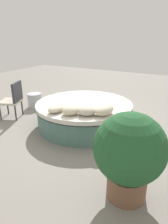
{
  "coord_description": "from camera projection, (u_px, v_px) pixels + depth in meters",
  "views": [
    {
      "loc": [
        -4.09,
        -2.35,
        2.13
      ],
      "look_at": [
        0.0,
        0.0,
        0.35
      ],
      "focal_mm": 33.17,
      "sensor_mm": 36.0,
      "label": 1
    }
  ],
  "objects": [
    {
      "name": "throw_pillow_3",
      "position": [
        104.0,
        109.0,
        4.22
      ],
      "size": [
        0.56,
        0.35,
        0.22
      ],
      "primitive_type": "ellipsoid",
      "color": "beige",
      "rests_on": "round_bed"
    },
    {
      "name": "patio_chair",
      "position": [
        14.0,
        98.0,
        5.46
      ],
      "size": [
        0.68,
        0.67,
        0.98
      ],
      "rotation": [
        0.0,
        0.0,
        0.42
      ],
      "color": "#333338",
      "rests_on": "ground_plane"
    },
    {
      "name": "side_table",
      "position": [
        35.0,
        100.0,
        6.4
      ],
      "size": [
        0.43,
        0.43,
        0.43
      ],
      "primitive_type": "cylinder",
      "color": "#B7B7BC",
      "rests_on": "ground_plane"
    },
    {
      "name": "round_bed",
      "position": [
        84.0,
        114.0,
        5.06
      ],
      "size": [
        2.32,
        2.32,
        0.59
      ],
      "color": "#4C726B",
      "rests_on": "ground_plane"
    },
    {
      "name": "throw_pillow_1",
      "position": [
        71.0,
        110.0,
        4.22
      ],
      "size": [
        0.41,
        0.35,
        0.2
      ],
      "primitive_type": "ellipsoid",
      "color": "beige",
      "rests_on": "round_bed"
    },
    {
      "name": "throw_pillow_0",
      "position": [
        57.0,
        108.0,
        4.37
      ],
      "size": [
        0.49,
        0.29,
        0.16
      ],
      "primitive_type": "ellipsoid",
      "color": "beige",
      "rests_on": "round_bed"
    },
    {
      "name": "planter",
      "position": [
        129.0,
        152.0,
        2.68
      ],
      "size": [
        0.96,
        0.96,
        1.24
      ],
      "color": "brown",
      "rests_on": "ground_plane"
    },
    {
      "name": "throw_pillow_2",
      "position": [
        87.0,
        110.0,
        4.2
      ],
      "size": [
        0.42,
        0.39,
        0.2
      ],
      "primitive_type": "ellipsoid",
      "color": "beige",
      "rests_on": "round_bed"
    },
    {
      "name": "ground_plane",
      "position": [
        84.0,
        125.0,
        5.17
      ],
      "size": [
        16.0,
        16.0,
        0.0
      ],
      "primitive_type": "plane",
      "color": "gray"
    }
  ]
}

